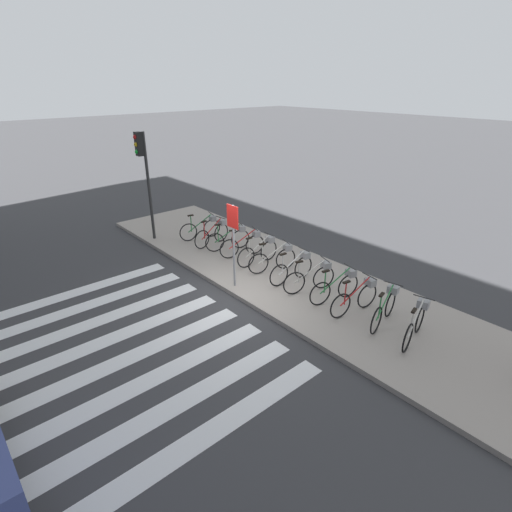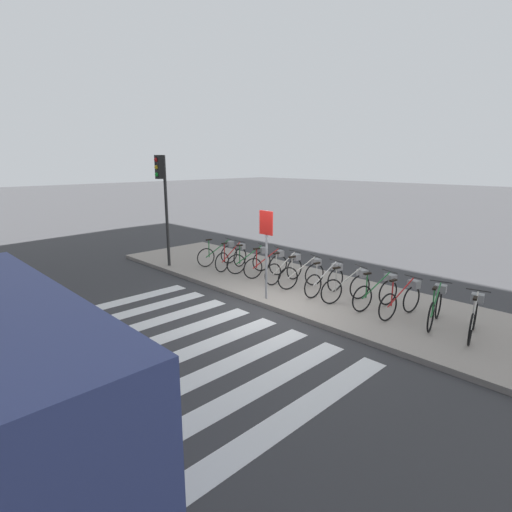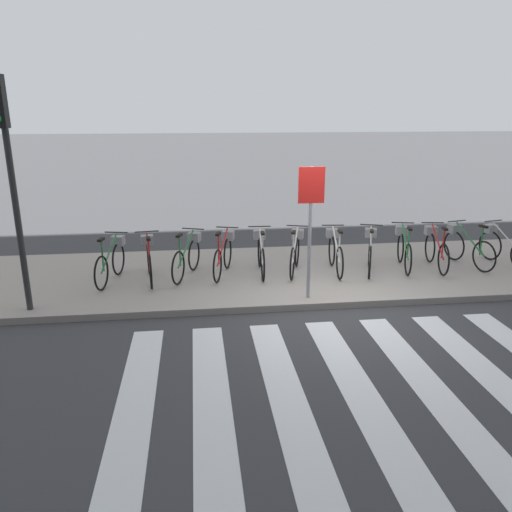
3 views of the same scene
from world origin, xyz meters
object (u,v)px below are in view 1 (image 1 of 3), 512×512
(traffic_light, at_px, (143,164))
(parked_bicycle_2, at_px, (230,237))
(parked_bicycle_8, at_px, (338,285))
(parked_bicycle_9, at_px, (357,296))
(parked_bicycle_11, at_px, (416,322))
(parked_bicycle_1, at_px, (214,232))
(parked_bicycle_10, at_px, (386,306))
(parked_bicycle_0, at_px, (203,227))
(sign_post, at_px, (233,232))
(parked_bicycle_5, at_px, (275,258))
(parked_bicycle_6, at_px, (294,267))
(parked_bicycle_3, at_px, (245,243))
(parked_bicycle_4, at_px, (260,250))
(parked_bicycle_7, at_px, (312,276))

(traffic_light, bearing_deg, parked_bicycle_2, 30.56)
(parked_bicycle_8, relative_size, traffic_light, 0.41)
(parked_bicycle_9, relative_size, parked_bicycle_11, 1.01)
(parked_bicycle_1, xyz_separation_m, parked_bicycle_9, (5.85, 0.05, 0.00))
(parked_bicycle_8, relative_size, parked_bicycle_10, 1.00)
(parked_bicycle_0, relative_size, parked_bicycle_2, 1.04)
(parked_bicycle_11, xyz_separation_m, sign_post, (-4.52, -1.42, 1.14))
(parked_bicycle_5, height_order, parked_bicycle_8, same)
(parked_bicycle_8, bearing_deg, parked_bicycle_10, 0.49)
(parked_bicycle_10, bearing_deg, parked_bicycle_9, -172.81)
(parked_bicycle_2, relative_size, parked_bicycle_5, 0.99)
(parked_bicycle_2, xyz_separation_m, parked_bicycle_11, (6.62, -0.07, 0.00))
(parked_bicycle_6, bearing_deg, parked_bicycle_8, 1.87)
(parked_bicycle_3, distance_m, parked_bicycle_9, 4.40)
(sign_post, bearing_deg, parked_bicycle_9, 25.01)
(parked_bicycle_6, bearing_deg, parked_bicycle_0, -179.16)
(parked_bicycle_8, bearing_deg, parked_bicycle_3, 179.36)
(parked_bicycle_4, relative_size, traffic_light, 0.42)
(parked_bicycle_8, bearing_deg, traffic_light, -167.74)
(parked_bicycle_1, distance_m, parked_bicycle_11, 7.36)
(traffic_light, bearing_deg, parked_bicycle_4, 21.00)
(parked_bicycle_3, distance_m, traffic_light, 4.29)
(parked_bicycle_6, bearing_deg, parked_bicycle_2, 178.93)
(parked_bicycle_9, xyz_separation_m, parked_bicycle_10, (0.72, 0.09, 0.00))
(parked_bicycle_2, bearing_deg, traffic_light, -149.44)
(parked_bicycle_3, height_order, parked_bicycle_9, same)
(parked_bicycle_0, height_order, parked_bicycle_3, same)
(parked_bicycle_11, bearing_deg, parked_bicycle_9, -179.47)
(parked_bicycle_5, relative_size, parked_bicycle_7, 1.01)
(parked_bicycle_3, bearing_deg, traffic_light, -154.60)
(parked_bicycle_8, xyz_separation_m, traffic_light, (-7.06, -1.53, 2.21))
(parked_bicycle_8, bearing_deg, parked_bicycle_2, 179.91)
(parked_bicycle_7, relative_size, parked_bicycle_10, 0.97)
(parked_bicycle_5, xyz_separation_m, parked_bicycle_10, (3.66, 0.01, 0.00))
(parked_bicycle_4, bearing_deg, parked_bicycle_8, -0.49)
(parked_bicycle_2, xyz_separation_m, parked_bicycle_10, (5.82, 0.00, 0.00))
(parked_bicycle_6, relative_size, parked_bicycle_7, 1.05)
(parked_bicycle_4, distance_m, parked_bicycle_7, 2.24)
(parked_bicycle_1, relative_size, parked_bicycle_7, 1.04)
(parked_bicycle_8, height_order, traffic_light, traffic_light)
(parked_bicycle_0, distance_m, parked_bicycle_1, 0.70)
(parked_bicycle_3, distance_m, parked_bicycle_10, 5.11)
(parked_bicycle_2, xyz_separation_m, parked_bicycle_4, (1.45, 0.02, 0.00))
(parked_bicycle_4, relative_size, sign_post, 0.67)
(parked_bicycle_3, bearing_deg, sign_post, -47.86)
(parked_bicycle_2, distance_m, traffic_light, 3.75)
(parked_bicycle_8, xyz_separation_m, sign_post, (-2.36, -1.48, 1.14))
(traffic_light, bearing_deg, parked_bicycle_10, 10.39)
(sign_post, bearing_deg, parked_bicycle_3, 132.14)
(parked_bicycle_4, bearing_deg, parked_bicycle_11, -1.00)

